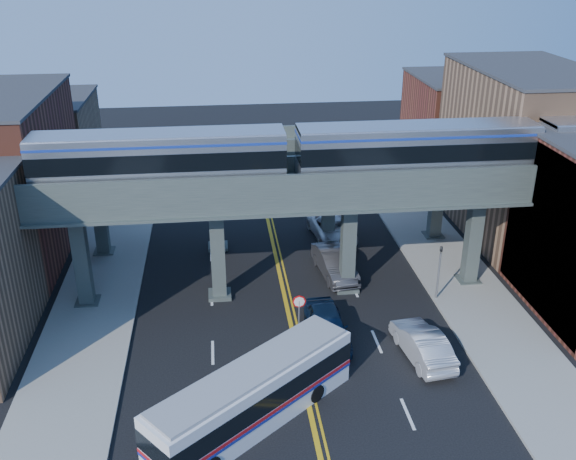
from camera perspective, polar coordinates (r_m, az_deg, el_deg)
name	(u,v)px	position (r m, az deg, el deg)	size (l,w,h in m)	color
ground	(301,369)	(33.82, 1.14, -12.27)	(120.00, 120.00, 0.00)	black
sidewalk_west	(101,286)	(42.72, -16.26, -4.83)	(5.00, 70.00, 0.16)	gray
sidewalk_east	(450,267)	(44.72, 14.16, -3.22)	(5.00, 70.00, 0.16)	gray
building_west_c	(46,145)	(60.05, -20.70, 7.04)	(8.00, 10.00, 8.00)	#92694C
building_east_b	(522,153)	(50.41, 20.07, 6.44)	(8.00, 14.00, 12.00)	#92694C
building_east_c	(457,127)	(62.22, 14.78, 8.84)	(8.00, 10.00, 9.00)	brown
mural_panel	(547,240)	(39.11, 21.99, -0.79)	(0.10, 9.50, 9.50)	teal
elevated_viaduct_near	(283,197)	(37.71, -0.41, 2.99)	(52.00, 3.60, 7.40)	#45504C
elevated_viaduct_far	(272,160)	(44.28, -1.40, 6.23)	(52.00, 3.60, 7.40)	#45504C
transit_train	(417,149)	(38.44, 11.38, 7.11)	(43.64, 2.73, 3.18)	black
stop_sign	(299,309)	(35.35, 0.99, -7.07)	(0.76, 0.09, 2.63)	slate
traffic_signal	(439,267)	(39.64, 13.30, -3.21)	(0.15, 0.18, 4.10)	slate
transit_bus	(253,396)	(29.88, -3.09, -14.49)	(9.91, 8.71, 2.79)	white
car_lane_a	(327,326)	(35.66, 3.49, -8.48)	(2.07, 5.14, 1.75)	#112340
car_lane_b	(335,263)	(42.23, 4.17, -2.97)	(1.85, 5.32, 1.75)	#303032
car_lane_c	(332,229)	(47.46, 3.95, 0.09)	(2.60, 5.65, 1.57)	white
car_lane_d	(308,192)	(54.55, 1.80, 3.43)	(2.26, 5.55, 1.61)	#98989C
car_parked_curb	(422,344)	(34.95, 11.85, -9.86)	(1.75, 5.03, 1.66)	#B0B0B5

